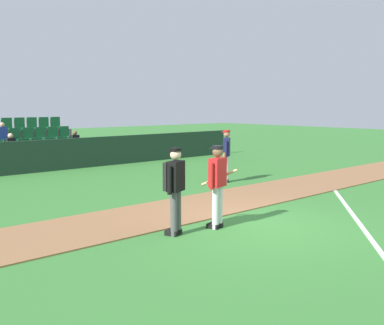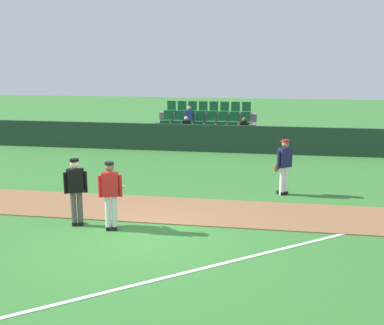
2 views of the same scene
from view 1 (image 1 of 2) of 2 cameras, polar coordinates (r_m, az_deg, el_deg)
name	(u,v)px [view 1 (image 1 of 2)]	position (r m, az deg, el deg)	size (l,w,h in m)	color
ground_plane	(255,226)	(10.07, 7.86, -7.85)	(80.00, 80.00, 0.00)	#387A33
infield_dirt_path	(187,208)	(11.58, -0.58, -5.71)	(28.00, 2.34, 0.03)	#936642
foul_line_chalk	(349,209)	(12.20, 18.90, -5.48)	(12.00, 0.10, 0.01)	white
dugout_fence	(42,156)	(18.73, -18.14, 0.78)	(20.00, 0.16, 1.25)	#1E3828
stadium_bleachers	(23,153)	(20.45, -20.25, 1.17)	(5.00, 2.95, 2.05)	slate
batter_red_jersey	(217,183)	(9.64, 3.18, -2.58)	(0.74, 0.71, 1.76)	silver
umpire_home_plate	(175,186)	(9.12, -2.16, -2.94)	(0.55, 0.42, 1.76)	#4C4C4C
runner_navy_jersey	(226,154)	(15.40, 4.29, 1.07)	(0.59, 0.48, 1.76)	white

